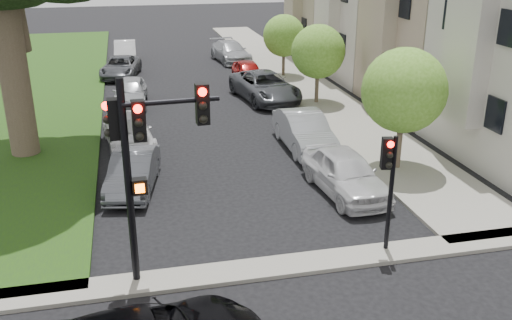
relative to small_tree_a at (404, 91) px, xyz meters
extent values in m
plane|color=black|center=(-6.20, -7.82, -3.12)|extent=(140.00, 140.00, 0.00)
cube|color=#1F3B17|center=(-15.20, 16.18, -3.06)|extent=(8.00, 44.00, 0.12)
cube|color=gray|center=(0.55, 16.18, -3.06)|extent=(3.50, 44.00, 0.12)
cube|color=gray|center=(-6.20, -5.82, -3.06)|extent=(60.00, 1.00, 0.12)
cube|color=#AAA696|center=(2.45, 0.18, 1.38)|extent=(0.70, 2.20, 5.50)
cube|color=black|center=(2.75, 0.18, 2.38)|extent=(0.08, 3.60, 6.00)
cube|color=#9B9788|center=(6.30, 7.68, 1.88)|extent=(7.00, 7.40, 10.00)
cube|color=#9B9788|center=(2.45, 7.68, 1.38)|extent=(0.70, 2.20, 5.50)
cube|color=black|center=(2.75, 7.68, 2.38)|extent=(0.08, 3.60, 6.00)
cube|color=beige|center=(2.45, 15.18, 1.38)|extent=(0.70, 2.20, 5.50)
cylinder|color=#4C402F|center=(-14.10, 4.85, 0.93)|extent=(1.11, 1.11, 8.11)
cylinder|color=#4C402F|center=(0.00, 0.00, -2.00)|extent=(0.22, 0.22, 2.24)
sphere|color=#4B881E|center=(0.00, 0.00, 0.01)|extent=(3.13, 3.13, 3.13)
cylinder|color=#4C402F|center=(0.00, 9.67, -2.11)|extent=(0.20, 0.20, 2.01)
sphere|color=#4B881E|center=(0.00, 9.67, -0.30)|extent=(2.82, 2.82, 2.82)
cylinder|color=#4C402F|center=(0.00, 16.32, -2.18)|extent=(0.19, 0.19, 1.88)
sphere|color=#4B881E|center=(0.00, 16.32, -0.49)|extent=(2.64, 2.64, 2.64)
cylinder|color=black|center=(-10.00, -5.62, -0.44)|extent=(0.20, 0.20, 5.36)
cylinder|color=black|center=(-8.87, -5.62, 1.62)|extent=(2.27, 0.24, 0.12)
cube|color=black|center=(-9.64, -5.62, 1.21)|extent=(0.32, 0.28, 0.98)
cube|color=black|center=(-8.14, -5.62, 1.52)|extent=(0.32, 0.28, 0.98)
cube|color=black|center=(-10.21, -5.36, 1.21)|extent=(0.28, 0.32, 0.98)
sphere|color=#FF0C05|center=(-9.64, -5.77, 1.54)|extent=(0.21, 0.21, 0.21)
sphere|color=black|center=(-9.64, -5.77, 0.88)|extent=(0.21, 0.21, 0.21)
cube|color=black|center=(-9.74, -5.62, -0.44)|extent=(0.37, 0.28, 0.39)
cube|color=#FF5905|center=(-9.74, -5.76, -0.44)|extent=(0.23, 0.03, 0.23)
cylinder|color=black|center=(-3.07, -5.62, -1.40)|extent=(0.15, 0.15, 3.45)
cube|color=black|center=(-3.30, -5.62, -0.13)|extent=(0.32, 0.29, 0.86)
sphere|color=#FF0C05|center=(-3.30, -5.76, 0.17)|extent=(0.18, 0.18, 0.18)
imported|color=silver|center=(-2.75, -1.58, -2.36)|extent=(2.14, 4.61, 1.53)
imported|color=#999BA0|center=(-2.76, 3.10, -2.35)|extent=(1.63, 4.67, 1.54)
imported|color=#3F4247|center=(-2.51, 11.04, -2.35)|extent=(3.36, 5.88, 1.54)
imported|color=maroon|center=(-2.54, 15.28, -2.45)|extent=(1.59, 3.94, 1.34)
imported|color=#999BA0|center=(-2.39, 21.95, -2.40)|extent=(2.61, 5.18, 1.44)
imported|color=#3F4247|center=(-9.89, 0.37, -2.45)|extent=(2.17, 4.27, 1.34)
imported|color=silver|center=(-9.96, 4.99, -2.46)|extent=(2.40, 4.76, 1.32)
imported|color=#999BA0|center=(-9.73, 11.69, -2.39)|extent=(2.03, 4.39, 1.46)
imported|color=#3F4247|center=(-10.18, 18.71, -2.48)|extent=(2.90, 4.93, 1.29)
imported|color=silver|center=(-9.81, 23.90, -2.41)|extent=(1.58, 4.36, 1.43)
camera|label=1|loc=(-9.82, -18.58, 5.14)|focal=40.00mm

